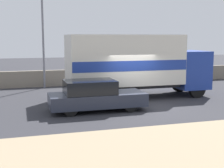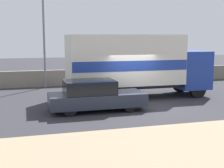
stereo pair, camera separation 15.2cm
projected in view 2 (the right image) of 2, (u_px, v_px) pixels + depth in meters
The scene contains 6 objects.
ground_plane at pixel (139, 106), 15.45m from camera, with size 80.00×80.00×0.00m, color #2D2D33.
dirt_shoulder_foreground at pixel (206, 145), 9.82m from camera, with size 60.00×4.78×0.04m.
stone_wall_backdrop at pixel (101, 76), 22.79m from camera, with size 60.00×0.35×1.13m.
street_lamp at pixel (43, 20), 20.63m from camera, with size 0.56×0.28×7.98m.
box_truck at pixel (134, 63), 17.47m from camera, with size 8.05×2.61×3.54m.
car_hatchback at pixel (95, 96), 14.45m from camera, with size 4.44×1.74×1.44m.
Camera 2 is at (-5.42, -14.18, 3.37)m, focal length 50.00 mm.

